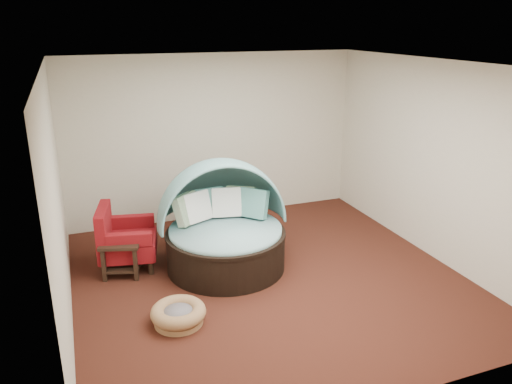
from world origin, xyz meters
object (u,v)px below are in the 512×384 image
object	(u,v)px
canopy_daybed	(223,218)
side_table	(122,252)
red_armchair	(124,239)
pet_basket	(178,314)

from	to	relation	value
canopy_daybed	side_table	distance (m)	1.44
canopy_daybed	side_table	size ratio (longest dim) A/B	2.82
canopy_daybed	red_armchair	distance (m)	1.42
canopy_daybed	side_table	xyz separation A→B (m)	(-1.37, 0.21, -0.38)
canopy_daybed	red_armchair	size ratio (longest dim) A/B	2.03
pet_basket	canopy_daybed	bearing A→B (deg)	52.84
pet_basket	side_table	bearing A→B (deg)	107.26
pet_basket	side_table	xyz separation A→B (m)	(-0.45, 1.44, 0.21)
pet_basket	red_armchair	bearing A→B (deg)	103.36
canopy_daybed	side_table	bearing A→B (deg)	173.94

